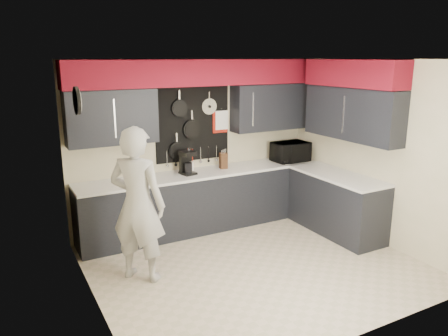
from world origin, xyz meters
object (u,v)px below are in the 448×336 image
knife_block (223,161)px  coffee_maker (187,162)px  utensil_crock (189,167)px  microwave (290,152)px  person (138,205)px

knife_block → coffee_maker: bearing=-169.3°
utensil_crock → microwave: bearing=-4.0°
coffee_maker → utensil_crock: bearing=25.9°
person → microwave: bearing=-116.2°
microwave → person: bearing=-161.7°
microwave → knife_block: 1.22m
utensil_crock → person: 1.62m
knife_block → coffee_maker: coffee_maker is taller
microwave → utensil_crock: (-1.79, 0.13, -0.08)m
utensil_crock → person: size_ratio=0.09×
microwave → knife_block: bearing=174.5°
coffee_maker → person: 1.56m
microwave → coffee_maker: bearing=177.1°
utensil_crock → coffee_maker: size_ratio=0.49×
knife_block → person: (-1.74, -1.11, -0.10)m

